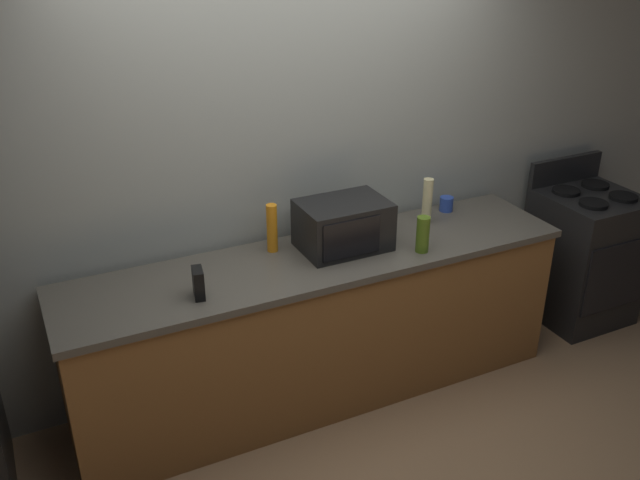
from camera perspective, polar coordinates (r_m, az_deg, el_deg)
name	(u,v)px	position (r m, az deg, el deg)	size (l,w,h in m)	color
ground_plane	(352,431)	(3.97, 2.62, -15.45)	(8.00, 8.00, 0.00)	#93704C
back_wall	(288,155)	(3.92, -2.64, 6.96)	(6.40, 0.10, 2.70)	#9EA399
counter_run	(320,327)	(3.98, 0.00, -7.13)	(2.84, 0.64, 0.90)	brown
stove_range	(583,255)	(5.06, 20.81, -1.18)	(0.60, 0.61, 1.08)	black
microwave	(343,225)	(3.80, 1.92, 1.23)	(0.48, 0.35, 0.27)	black
cordless_phone	(198,283)	(3.39, -9.96, -3.52)	(0.05, 0.11, 0.15)	black
bottle_dish_soap	(272,228)	(3.77, -3.97, 0.98)	(0.06, 0.06, 0.27)	orange
bottle_hand_soap	(427,201)	(4.15, 8.81, 3.17)	(0.06, 0.06, 0.28)	beige
bottle_olive_oil	(423,234)	(3.81, 8.44, 0.46)	(0.07, 0.07, 0.20)	#4C6B19
mug_blue	(446,204)	(4.38, 10.34, 2.93)	(0.08, 0.08, 0.09)	#2D4CB2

